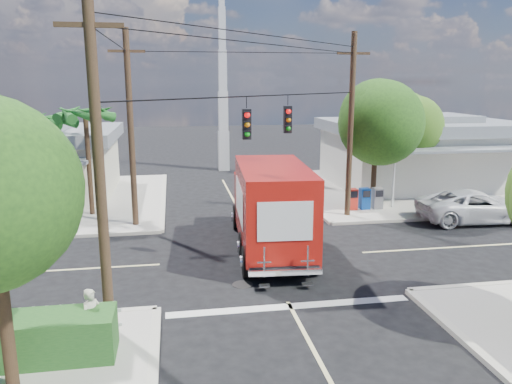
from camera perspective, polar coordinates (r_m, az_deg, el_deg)
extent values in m
plane|color=black|center=(19.49, 0.98, -7.59)|extent=(120.00, 120.00, 0.00)
cube|color=#ADA79C|center=(33.03, 16.46, 0.40)|extent=(14.00, 14.00, 0.14)
cube|color=#B8B3A3|center=(30.64, 4.59, -0.03)|extent=(0.25, 14.00, 0.14)
cube|color=#B8B3A3|center=(27.09, 22.87, -2.67)|extent=(14.00, 0.25, 0.14)
cube|color=#ADA79C|center=(30.71, -23.69, -1.04)|extent=(14.00, 14.00, 0.14)
cube|color=#B8B3A3|center=(29.75, -10.53, -0.59)|extent=(0.25, 14.00, 0.14)
cube|color=beige|center=(28.98, -2.62, -0.87)|extent=(0.12, 12.00, 0.01)
cube|color=beige|center=(23.39, 25.96, -5.42)|extent=(12.00, 0.12, 0.01)
cube|color=silver|center=(15.61, 3.93, -12.90)|extent=(7.50, 0.40, 0.01)
cube|color=silver|center=(34.28, 18.18, 3.72)|extent=(11.00, 8.00, 3.40)
cube|color=gray|center=(34.05, 18.41, 7.13)|extent=(11.80, 8.80, 0.70)
cube|color=gray|center=(34.01, 18.47, 7.97)|extent=(6.05, 4.40, 0.50)
cube|color=gray|center=(29.91, 22.65, 4.51)|extent=(9.90, 1.80, 0.15)
cylinder|color=silver|center=(27.35, 15.43, 1.28)|extent=(0.12, 0.12, 2.90)
cube|color=beige|center=(32.08, -25.05, 2.43)|extent=(10.00, 8.00, 3.20)
cube|color=gray|center=(31.84, -25.37, 5.88)|extent=(10.80, 8.80, 0.70)
cube|color=gray|center=(31.80, -25.46, 6.77)|extent=(5.50, 4.40, 0.50)
cylinder|color=silver|center=(25.76, -19.70, 0.10)|extent=(0.12, 0.12, 2.70)
cube|color=silver|center=(38.55, -3.71, 4.72)|extent=(0.80, 0.80, 3.00)
cube|color=silver|center=(38.26, -3.78, 9.17)|extent=(0.70, 0.70, 3.00)
cube|color=silver|center=(38.20, -3.84, 13.67)|extent=(0.60, 0.60, 3.00)
cube|color=silver|center=(38.39, -3.91, 18.15)|extent=(0.50, 0.50, 3.00)
cylinder|color=#422D1C|center=(12.06, -26.83, -11.84)|extent=(0.28, 0.28, 3.71)
sphere|color=#1E4315|center=(11.00, -26.66, -1.95)|extent=(3.25, 3.25, 3.25)
cylinder|color=#422D1C|center=(27.33, 13.35, 2.66)|extent=(0.28, 0.28, 4.10)
sphere|color=#1E4315|center=(27.02, 13.63, 8.02)|extent=(4.10, 4.10, 4.10)
sphere|color=#1E4315|center=(27.04, 12.70, 8.61)|extent=(3.33, 3.33, 3.33)
sphere|color=#1E4315|center=(26.90, 14.56, 7.67)|extent=(3.58, 3.58, 3.58)
cylinder|color=#422D1C|center=(30.41, 16.26, 2.98)|extent=(0.28, 0.28, 3.58)
sphere|color=#39691B|center=(30.14, 16.52, 7.18)|extent=(3.58, 3.58, 3.58)
sphere|color=#39691B|center=(30.13, 15.69, 7.66)|extent=(2.91, 2.91, 2.91)
sphere|color=#39691B|center=(30.04, 17.36, 6.90)|extent=(3.14, 3.14, 3.14)
cylinder|color=#422D1C|center=(26.15, -18.55, 2.92)|extent=(0.24, 0.24, 5.00)
cone|color=#1C5C1F|center=(25.75, -16.95, 8.72)|extent=(0.50, 2.06, 0.98)
cone|color=#1C5C1F|center=(26.49, -17.50, 8.78)|extent=(1.92, 1.68, 0.98)
cone|color=#1C5C1F|center=(26.77, -19.08, 8.70)|extent=(2.12, 0.95, 0.98)
cone|color=#1C5C1F|center=(26.40, -20.57, 8.55)|extent=(1.34, 2.07, 0.98)
cone|color=#1C5C1F|center=(25.63, -20.89, 8.43)|extent=(1.34, 2.07, 0.98)
cone|color=#1C5C1F|center=(25.04, -19.72, 8.44)|extent=(2.12, 0.95, 0.98)
cone|color=#1C5C1F|center=(25.10, -17.93, 8.58)|extent=(1.92, 1.68, 0.98)
cylinder|color=#422D1C|center=(28.01, -22.10, 2.84)|extent=(0.24, 0.24, 4.60)
cone|color=#1C5C1F|center=(27.57, -20.67, 7.84)|extent=(0.50, 2.06, 0.98)
cone|color=#1C5C1F|center=(28.32, -21.09, 7.91)|extent=(1.92, 1.68, 0.98)
cone|color=#1C5C1F|center=(28.65, -22.52, 7.84)|extent=(2.12, 0.95, 0.98)
cone|color=#1C5C1F|center=(28.32, -23.95, 7.68)|extent=(1.34, 2.07, 0.98)
cone|color=#1C5C1F|center=(27.56, -24.34, 7.54)|extent=(1.34, 2.07, 0.98)
cone|color=#1C5C1F|center=(26.94, -23.33, 7.54)|extent=(2.12, 0.95, 0.98)
cone|color=#1C5C1F|center=(26.95, -21.66, 7.68)|extent=(1.92, 1.68, 0.98)
cylinder|color=#473321|center=(13.12, -17.48, 2.30)|extent=(0.28, 0.28, 9.00)
cube|color=#473321|center=(13.00, -18.53, 17.66)|extent=(1.60, 0.12, 0.12)
cylinder|color=#473321|center=(24.83, 10.76, 7.21)|extent=(0.28, 0.28, 9.00)
cube|color=#473321|center=(24.76, 11.10, 15.29)|extent=(1.60, 0.12, 0.12)
cylinder|color=#473321|center=(23.38, -14.11, 6.74)|extent=(0.28, 0.28, 9.00)
cube|color=#473321|center=(23.31, -14.58, 15.32)|extent=(1.60, 0.12, 0.12)
cylinder|color=black|center=(18.32, 1.06, 10.95)|extent=(10.43, 10.43, 0.04)
cube|color=black|center=(17.45, -1.08, 7.75)|extent=(0.30, 0.24, 1.05)
sphere|color=red|center=(17.29, -1.01, 8.80)|extent=(0.20, 0.20, 0.20)
cube|color=black|center=(19.67, 3.63, 8.26)|extent=(0.30, 0.24, 1.05)
sphere|color=red|center=(19.51, 3.74, 9.20)|extent=(0.20, 0.20, 0.20)
cube|color=silver|center=(14.56, -27.12, -14.19)|extent=(5.94, 0.05, 0.08)
cube|color=silver|center=(13.89, -15.79, -13.83)|extent=(0.09, 0.06, 1.00)
cube|color=red|center=(26.56, 10.90, -0.80)|extent=(0.50, 0.50, 1.10)
cube|color=navy|center=(26.81, 12.31, -0.74)|extent=(0.50, 0.50, 1.10)
cube|color=slate|center=(27.08, 13.68, -0.68)|extent=(0.50, 0.50, 1.10)
cube|color=black|center=(20.45, 1.59, -4.95)|extent=(2.89, 8.11, 0.26)
cube|color=red|center=(23.22, 0.64, -0.74)|extent=(2.56, 1.90, 2.25)
cube|color=black|center=(23.83, 0.46, 0.61)|extent=(2.16, 0.40, 0.97)
cube|color=silver|center=(24.28, 0.40, -1.89)|extent=(2.35, 0.28, 0.36)
cube|color=red|center=(19.16, 1.97, -1.40)|extent=(2.95, 6.08, 2.96)
cube|color=white|center=(19.34, 5.78, -0.86)|extent=(0.27, 3.67, 1.33)
cube|color=white|center=(19.00, -1.91, -1.04)|extent=(0.27, 3.67, 1.33)
cube|color=white|center=(16.27, 3.35, -3.38)|extent=(1.84, 0.15, 1.33)
cube|color=silver|center=(16.69, 3.35, -9.08)|extent=(2.46, 0.42, 0.18)
cube|color=silver|center=(16.33, 0.94, -8.02)|extent=(0.46, 0.09, 1.02)
cube|color=silver|center=(16.54, 5.91, -7.81)|extent=(0.46, 0.09, 1.02)
cylinder|color=black|center=(23.18, -2.21, -2.85)|extent=(0.40, 1.14, 1.12)
cylinder|color=black|center=(23.43, 3.54, -2.70)|extent=(0.40, 1.14, 1.12)
cylinder|color=black|center=(17.55, -1.03, -7.95)|extent=(0.40, 1.14, 1.12)
cylinder|color=black|center=(17.88, 6.57, -7.65)|extent=(0.40, 1.14, 1.12)
imported|color=silver|center=(26.51, 23.82, -1.51)|extent=(5.68, 2.88, 1.54)
imported|color=beige|center=(13.44, -18.20, -13.60)|extent=(0.66, 0.68, 1.57)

